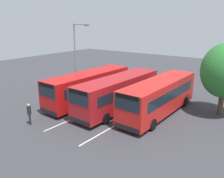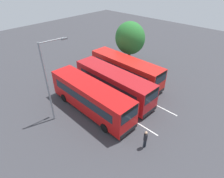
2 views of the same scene
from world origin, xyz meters
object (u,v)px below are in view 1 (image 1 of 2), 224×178
at_px(bus_center_left, 118,92).
at_px(bus_center_right, 159,96).
at_px(street_lamp, 76,54).
at_px(bus_far_left, 89,86).
at_px(pedestrian, 29,112).

relative_size(bus_center_left, bus_center_right, 1.00).
bearing_deg(street_lamp, bus_far_left, -19.25).
xyz_separation_m(bus_far_left, bus_center_right, (-1.32, 7.20, 0.00)).
xyz_separation_m(bus_center_right, street_lamp, (-0.34, -10.44, 2.85)).
xyz_separation_m(pedestrian, street_lamp, (-8.62, -2.95, 3.49)).
distance_m(pedestrian, street_lamp, 9.76).
bearing_deg(bus_far_left, bus_center_left, 94.11).
relative_size(bus_far_left, street_lamp, 1.33).
height_order(bus_center_left, pedestrian, bus_center_left).
bearing_deg(street_lamp, pedestrian, -63.32).
xyz_separation_m(bus_center_left, bus_center_right, (-1.19, 3.63, 0.00)).
distance_m(bus_center_left, pedestrian, 8.10).
distance_m(bus_center_left, street_lamp, 7.54).
distance_m(bus_far_left, bus_center_right, 7.32).
xyz_separation_m(bus_center_left, street_lamp, (-1.53, -6.81, 2.85)).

